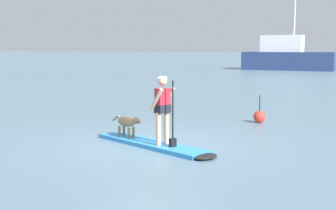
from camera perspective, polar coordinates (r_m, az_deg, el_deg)
ground_plane at (r=11.30m, az=-2.11°, el=-5.12°), size 400.00×400.00×0.00m
paddleboard at (r=11.12m, az=-1.32°, el=-5.05°), size 3.72×2.02×0.10m
person_paddler at (r=10.80m, az=-0.63°, el=-0.06°), size 0.68×0.59×1.64m
dog at (r=11.91m, az=-5.09°, el=-2.18°), size 1.07×0.50×0.55m
moored_boat_far_port at (r=50.08m, az=14.63°, el=5.87°), size 9.38×3.23×11.16m
marker_buoy at (r=14.95m, az=11.34°, el=-1.44°), size 0.39×0.39×0.89m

